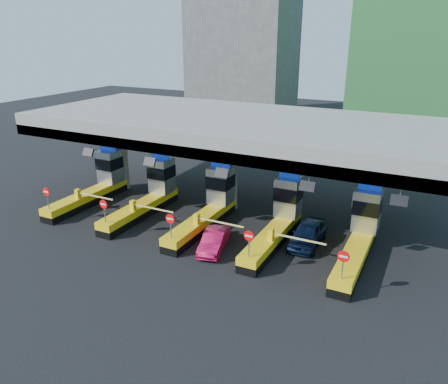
% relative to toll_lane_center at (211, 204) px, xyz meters
% --- Properties ---
extents(ground, '(120.00, 120.00, 0.00)m').
position_rel_toll_lane_center_xyz_m(ground, '(-0.00, -0.28, -1.40)').
color(ground, black).
rests_on(ground, ground).
extents(toll_canopy, '(28.00, 12.09, 7.00)m').
position_rel_toll_lane_center_xyz_m(toll_canopy, '(-0.00, 2.59, 4.74)').
color(toll_canopy, slate).
rests_on(toll_canopy, ground).
extents(toll_lane_far_left, '(4.43, 8.00, 4.16)m').
position_rel_toll_lane_center_xyz_m(toll_lane_far_left, '(-10.00, 0.00, 0.00)').
color(toll_lane_far_left, black).
rests_on(toll_lane_far_left, ground).
extents(toll_lane_left, '(4.43, 8.00, 4.16)m').
position_rel_toll_lane_center_xyz_m(toll_lane_left, '(-5.00, 0.00, 0.00)').
color(toll_lane_left, black).
rests_on(toll_lane_left, ground).
extents(toll_lane_center, '(4.43, 8.00, 4.16)m').
position_rel_toll_lane_center_xyz_m(toll_lane_center, '(0.00, 0.00, 0.00)').
color(toll_lane_center, black).
rests_on(toll_lane_center, ground).
extents(toll_lane_right, '(4.43, 8.00, 4.16)m').
position_rel_toll_lane_center_xyz_m(toll_lane_right, '(5.00, 0.00, 0.00)').
color(toll_lane_right, black).
rests_on(toll_lane_right, ground).
extents(toll_lane_far_right, '(4.43, 8.00, 4.16)m').
position_rel_toll_lane_center_xyz_m(toll_lane_far_right, '(10.00, 0.00, 0.00)').
color(toll_lane_far_right, black).
rests_on(toll_lane_far_right, ground).
extents(bg_building_scaffold, '(18.00, 12.00, 28.00)m').
position_rel_toll_lane_center_xyz_m(bg_building_scaffold, '(12.00, 31.72, 12.60)').
color(bg_building_scaffold, '#1E5926').
rests_on(bg_building_scaffold, ground).
extents(bg_building_concrete, '(14.00, 10.00, 18.00)m').
position_rel_toll_lane_center_xyz_m(bg_building_concrete, '(-14.00, 35.72, 7.60)').
color(bg_building_concrete, '#4C4C49').
rests_on(bg_building_concrete, ground).
extents(van, '(1.71, 4.19, 1.43)m').
position_rel_toll_lane_center_xyz_m(van, '(6.90, -0.10, -0.68)').
color(van, black).
rests_on(van, ground).
extents(red_car, '(2.03, 3.80, 1.19)m').
position_rel_toll_lane_center_xyz_m(red_car, '(2.06, -3.35, -0.80)').
color(red_car, '#A80C3A').
rests_on(red_car, ground).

